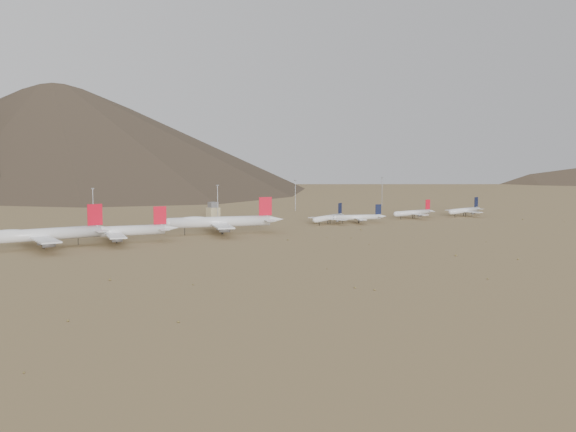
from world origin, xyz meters
TOP-DOWN VIEW (x-y plane):
  - ground at (0.00, 0.00)m, footprint 3000.00×3000.00m
  - widebody_west at (-123.48, 30.19)m, footprint 76.61×58.91m
  - widebody_centre at (-83.08, 29.22)m, footprint 66.34×52.27m
  - widebody_east at (-13.42, 31.84)m, footprint 72.27×57.65m
  - narrowbody_a at (76.74, 37.70)m, footprint 39.46×29.55m
  - narrowbody_b at (97.08, 29.41)m, footprint 37.46×28.14m
  - narrowbody_c at (151.33, 30.39)m, footprint 41.03×29.25m
  - narrowbody_d at (196.34, 20.17)m, footprint 42.33×30.75m
  - control_tower at (30.00, 120.00)m, footprint 8.00×8.00m
  - mast_west at (-61.39, 123.83)m, footprint 2.00×0.60m
  - mast_centre at (27.76, 108.85)m, footprint 2.00×0.60m
  - mast_east at (115.83, 133.45)m, footprint 2.00×0.60m
  - mast_far_east at (206.33, 126.03)m, footprint 2.00×0.60m
  - desert_scrub at (7.72, -96.06)m, footprint 436.29×179.16m

SIDE VIEW (x-z plane):
  - ground at x=0.00m, z-range 0.00..0.00m
  - desert_scrub at x=7.72m, z-range -0.13..0.80m
  - narrowbody_b at x=97.08m, z-range -2.29..10.78m
  - narrowbody_c at x=151.33m, z-range -2.38..11.16m
  - narrowbody_a at x=76.74m, z-range -2.40..11.27m
  - narrowbody_d at x=196.34m, z-range -2.46..11.56m
  - control_tower at x=30.00m, z-range -0.68..11.32m
  - widebody_centre at x=-83.08m, z-range -3.12..16.97m
  - widebody_east at x=-13.42m, z-range -3.48..18.93m
  - widebody_west at x=-123.48m, z-range -3.53..19.21m
  - mast_west at x=-61.39m, z-range 1.35..27.05m
  - mast_centre at x=27.76m, z-range 1.35..27.05m
  - mast_east at x=115.83m, z-range 1.35..27.05m
  - mast_far_east at x=206.33m, z-range 1.35..27.05m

